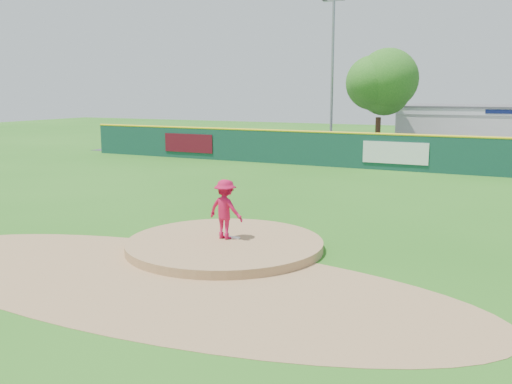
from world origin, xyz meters
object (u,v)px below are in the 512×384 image
at_px(pitcher, 225,209).
at_px(deciduous_tree, 379,88).
at_px(playground_slide, 210,140).
at_px(pool_building_grp, 511,128).
at_px(light_pole_left, 332,67).
at_px(van, 335,145).

xyz_separation_m(pitcher, deciduous_tree, (-1.93, 24.81, 3.46)).
bearing_deg(deciduous_tree, playground_slide, -168.88).
bearing_deg(pool_building_grp, light_pole_left, -157.40).
height_order(playground_slide, light_pole_left, light_pole_left).
distance_m(pitcher, light_pole_left, 27.90).
relative_size(van, pool_building_grp, 0.31).
relative_size(playground_slide, deciduous_tree, 0.40).
xyz_separation_m(pitcher, van, (-4.68, 24.06, -0.42)).
relative_size(pitcher, pool_building_grp, 0.11).
xyz_separation_m(pool_building_grp, light_pole_left, (-12.00, -4.99, 4.39)).
bearing_deg(deciduous_tree, pool_building_grp, 41.16).
bearing_deg(deciduous_tree, van, -164.85).
relative_size(deciduous_tree, light_pole_left, 0.67).
relative_size(pitcher, deciduous_tree, 0.23).
distance_m(pitcher, playground_slide, 26.37).
xyz_separation_m(pool_building_grp, playground_slide, (-19.86, -9.33, -0.84)).
height_order(pool_building_grp, playground_slide, pool_building_grp).
bearing_deg(pitcher, pool_building_grp, -92.74).
bearing_deg(van, pool_building_grp, -35.59).
height_order(pool_building_grp, light_pole_left, light_pole_left).
distance_m(playground_slide, light_pole_left, 10.38).
relative_size(pool_building_grp, deciduous_tree, 2.07).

